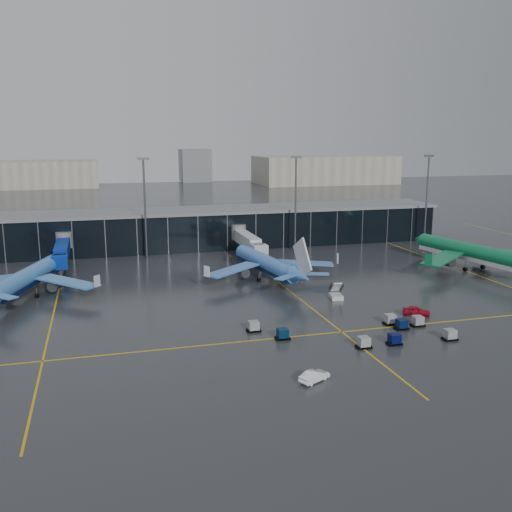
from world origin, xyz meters
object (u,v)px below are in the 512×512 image
object	(u,v)px
mobile_airstair	(336,295)
baggage_carts	(369,330)
airliner_arkefly	(26,267)
airliner_klm_near	(266,254)
service_van_white	(314,376)
service_van_red	(416,311)
airliner_aer_lingus	(469,242)

from	to	relation	value
mobile_airstair	baggage_carts	bearing A→B (deg)	-90.11
airliner_arkefly	airliner_klm_near	xyz separation A→B (m)	(48.82, -0.02, -0.08)
service_van_white	service_van_red	bearing A→B (deg)	-79.86
airliner_klm_near	airliner_aer_lingus	bearing A→B (deg)	-11.89
airliner_klm_near	service_van_white	world-z (taller)	airliner_klm_near
airliner_aer_lingus	service_van_red	world-z (taller)	airliner_aer_lingus
airliner_arkefly	baggage_carts	distance (m)	66.94
mobile_airstair	airliner_arkefly	bearing A→B (deg)	170.96
airliner_klm_near	service_van_white	distance (m)	53.95
mobile_airstair	service_van_white	size ratio (longest dim) A/B	0.79
airliner_klm_near	baggage_carts	distance (m)	39.73
airliner_aer_lingus	service_van_white	size ratio (longest dim) A/B	9.33
service_van_red	service_van_white	bearing A→B (deg)	157.38
airliner_aer_lingus	airliner_arkefly	bearing A→B (deg)	167.57
airliner_arkefly	mobile_airstair	world-z (taller)	airliner_arkefly
airliner_klm_near	service_van_red	distance (m)	36.97
airliner_klm_near	mobile_airstair	bearing A→B (deg)	-73.63
airliner_aer_lingus	service_van_white	xyz separation A→B (m)	(-58.25, -49.91, -5.63)
airliner_arkefly	airliner_klm_near	bearing A→B (deg)	17.97
service_van_red	airliner_aer_lingus	bearing A→B (deg)	-17.16
airliner_arkefly	service_van_white	bearing A→B (deg)	-35.28
baggage_carts	service_van_red	bearing A→B (deg)	29.35
service_van_red	service_van_white	distance (m)	34.26
airliner_arkefly	baggage_carts	bearing A→B (deg)	-17.85
airliner_aer_lingus	service_van_red	distance (m)	42.89
airliner_arkefly	mobile_airstair	size ratio (longest dim) A/B	10.53
airliner_aer_lingus	service_van_red	bearing A→B (deg)	-147.62
airliner_arkefly	service_van_red	bearing A→B (deg)	-7.69
service_van_red	mobile_airstair	bearing A→B (deg)	64.37
service_van_white	airliner_aer_lingus	bearing A→B (deg)	-76.83
baggage_carts	mobile_airstair	world-z (taller)	mobile_airstair
service_van_red	service_van_white	size ratio (longest dim) A/B	1.05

